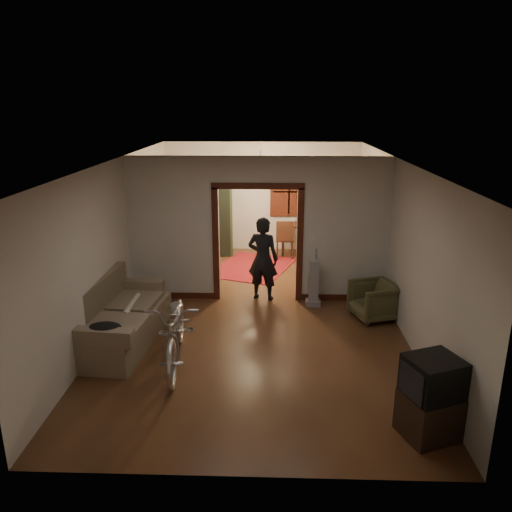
{
  "coord_description": "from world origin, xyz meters",
  "views": [
    {
      "loc": [
        0.28,
        -8.54,
        3.75
      ],
      "look_at": [
        0.0,
        -0.3,
        1.2
      ],
      "focal_mm": 35.0,
      "sensor_mm": 36.0,
      "label": 1
    }
  ],
  "objects_px": {
    "armchair": "(374,300)",
    "person": "(263,259)",
    "sofa": "(121,313)",
    "bicycle": "(177,329)",
    "desk": "(301,239)",
    "locker": "(213,218)"
  },
  "relations": [
    {
      "from": "sofa",
      "to": "locker",
      "type": "height_order",
      "value": "locker"
    },
    {
      "from": "armchair",
      "to": "person",
      "type": "xyz_separation_m",
      "value": [
        -2.02,
        0.88,
        0.49
      ]
    },
    {
      "from": "bicycle",
      "to": "desk",
      "type": "height_order",
      "value": "bicycle"
    },
    {
      "from": "locker",
      "to": "sofa",
      "type": "bearing_deg",
      "value": -107.84
    },
    {
      "from": "sofa",
      "to": "person",
      "type": "xyz_separation_m",
      "value": [
        2.25,
        1.97,
        0.32
      ]
    },
    {
      "from": "locker",
      "to": "desk",
      "type": "distance_m",
      "value": 2.3
    },
    {
      "from": "bicycle",
      "to": "locker",
      "type": "relative_size",
      "value": 1.12
    },
    {
      "from": "armchair",
      "to": "desk",
      "type": "height_order",
      "value": "desk"
    },
    {
      "from": "bicycle",
      "to": "sofa",
      "type": "bearing_deg",
      "value": 142.82
    },
    {
      "from": "bicycle",
      "to": "locker",
      "type": "distance_m",
      "value": 5.64
    },
    {
      "from": "person",
      "to": "desk",
      "type": "height_order",
      "value": "person"
    },
    {
      "from": "sofa",
      "to": "desk",
      "type": "relative_size",
      "value": 2.13
    },
    {
      "from": "sofa",
      "to": "person",
      "type": "height_order",
      "value": "person"
    },
    {
      "from": "sofa",
      "to": "armchair",
      "type": "xyz_separation_m",
      "value": [
        4.26,
        1.09,
        -0.17
      ]
    },
    {
      "from": "bicycle",
      "to": "person",
      "type": "xyz_separation_m",
      "value": [
        1.22,
        2.59,
        0.28
      ]
    },
    {
      "from": "bicycle",
      "to": "person",
      "type": "distance_m",
      "value": 2.88
    },
    {
      "from": "locker",
      "to": "desk",
      "type": "height_order",
      "value": "locker"
    },
    {
      "from": "desk",
      "to": "bicycle",
      "type": "bearing_deg",
      "value": -127.44
    },
    {
      "from": "bicycle",
      "to": "person",
      "type": "bearing_deg",
      "value": 58.92
    },
    {
      "from": "bicycle",
      "to": "armchair",
      "type": "height_order",
      "value": "bicycle"
    },
    {
      "from": "sofa",
      "to": "armchair",
      "type": "height_order",
      "value": "sofa"
    },
    {
      "from": "armchair",
      "to": "person",
      "type": "bearing_deg",
      "value": -131.67
    }
  ]
}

